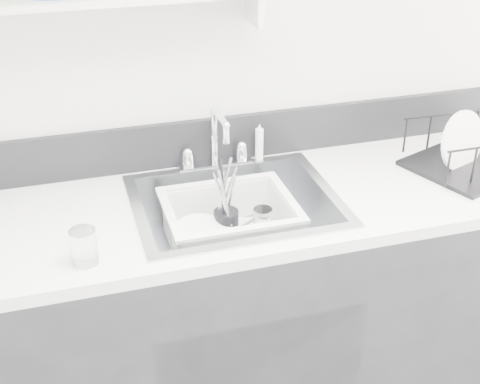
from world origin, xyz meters
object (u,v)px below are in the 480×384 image
object	(u,v)px
dish_rack	(475,145)
sink	(236,226)
wash_tub	(230,225)
counter_run	(236,316)

from	to	relation	value
dish_rack	sink	bearing A→B (deg)	160.44
dish_rack	wash_tub	bearing A→B (deg)	159.94
counter_run	sink	size ratio (longest dim) A/B	5.00
counter_run	wash_tub	size ratio (longest dim) A/B	7.77
counter_run	sink	bearing A→B (deg)	0.00
wash_tub	sink	bearing A→B (deg)	-22.42
counter_run	wash_tub	bearing A→B (deg)	157.58
sink	wash_tub	distance (m)	0.02
wash_tub	dish_rack	world-z (taller)	dish_rack
sink	dish_rack	bearing A→B (deg)	1.05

